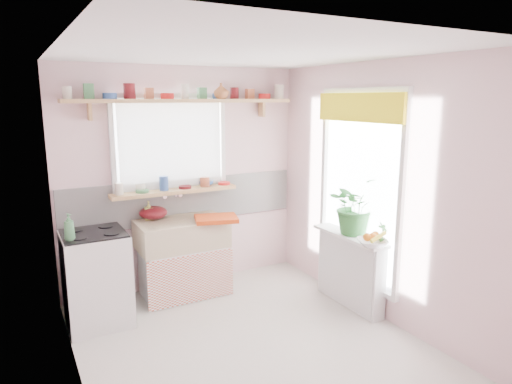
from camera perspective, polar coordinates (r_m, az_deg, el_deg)
room at (r=4.84m, az=1.30°, el=2.41°), size 3.20×3.20×3.20m
sink_unit at (r=5.14m, az=-9.16°, el=-8.02°), size 0.95×0.65×1.11m
cooker at (r=4.69m, az=-19.30°, el=-10.11°), size 0.58×0.58×0.93m
radiator_ledge at (r=4.93m, az=11.68°, el=-9.38°), size 0.22×0.95×0.78m
windowsill at (r=5.12m, az=-10.12°, el=0.11°), size 1.40×0.22×0.04m
pine_shelf at (r=5.06m, az=-8.84°, el=11.20°), size 2.52×0.24×0.04m
shelf_crockery at (r=5.05m, az=-9.06°, el=12.04°), size 2.47×0.11×0.12m
sill_crockery at (r=5.09m, az=-10.68°, el=0.87°), size 1.35×0.11×0.12m
dish_tray at (r=4.95m, az=-5.00°, el=-3.34°), size 0.52×0.45×0.04m
colander at (r=5.11m, az=-12.72°, el=-2.54°), size 0.32×0.32×0.14m
jade_plant at (r=4.77m, az=12.21°, el=-1.64°), size 0.64×0.58×0.60m
fruit_bowl at (r=4.46m, az=14.35°, el=-6.17°), size 0.37×0.37×0.07m
herb_pot at (r=4.52m, az=15.52°, el=-5.03°), size 0.13×0.10×0.22m
soap_bottle_sink at (r=5.09m, az=-13.26°, el=-2.25°), size 0.11×0.11×0.20m
sill_cup at (r=5.06m, az=-14.25°, el=0.55°), size 0.12×0.12×0.09m
sill_bowl at (r=5.30m, az=-6.31°, el=1.14°), size 0.20×0.20×0.06m
shelf_vase at (r=5.15m, az=-4.39°, el=12.48°), size 0.21×0.21×0.17m
cooker_bottle at (r=4.35m, az=-22.33°, el=-4.07°), size 0.12×0.12×0.24m
fruit at (r=4.45m, az=14.39°, el=-5.42°), size 0.20×0.14×0.10m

